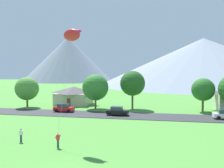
{
  "coord_description": "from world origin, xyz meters",
  "views": [
    {
      "loc": [
        7.32,
        -16.75,
        8.7
      ],
      "look_at": [
        1.65,
        12.53,
        7.03
      ],
      "focal_mm": 37.65,
      "sensor_mm": 36.0,
      "label": 1
    }
  ],
  "objects_px": {
    "tree_center": "(203,90)",
    "parked_car_black_mid_west": "(117,111)",
    "tree_left_of_center": "(27,89)",
    "parked_car_red_mid_east": "(64,108)",
    "tree_right_of_center": "(95,87)",
    "tree_near_left": "(133,83)",
    "kite_flyer_with_kite": "(71,38)",
    "watcher_person": "(21,135)",
    "house_leftmost": "(74,95)"
  },
  "relations": [
    {
      "from": "tree_left_of_center",
      "to": "tree_right_of_center",
      "type": "distance_m",
      "value": 16.66
    },
    {
      "from": "parked_car_red_mid_east",
      "to": "kite_flyer_with_kite",
      "type": "xyz_separation_m",
      "value": [
        8.75,
        -18.24,
        11.96
      ]
    },
    {
      "from": "kite_flyer_with_kite",
      "to": "watcher_person",
      "type": "relative_size",
      "value": 8.37
    },
    {
      "from": "tree_left_of_center",
      "to": "tree_center",
      "type": "relative_size",
      "value": 1.01
    },
    {
      "from": "house_leftmost",
      "to": "tree_left_of_center",
      "type": "bearing_deg",
      "value": -144.47
    },
    {
      "from": "house_leftmost",
      "to": "tree_near_left",
      "type": "xyz_separation_m",
      "value": [
        15.64,
        -4.25,
        3.44
      ]
    },
    {
      "from": "house_leftmost",
      "to": "tree_center",
      "type": "distance_m",
      "value": 31.25
    },
    {
      "from": "tree_center",
      "to": "parked_car_black_mid_west",
      "type": "bearing_deg",
      "value": -155.45
    },
    {
      "from": "parked_car_black_mid_west",
      "to": "house_leftmost",
      "type": "bearing_deg",
      "value": 136.76
    },
    {
      "from": "parked_car_black_mid_west",
      "to": "watcher_person",
      "type": "bearing_deg",
      "value": -114.63
    },
    {
      "from": "parked_car_red_mid_east",
      "to": "kite_flyer_with_kite",
      "type": "distance_m",
      "value": 23.5
    },
    {
      "from": "tree_near_left",
      "to": "parked_car_red_mid_east",
      "type": "bearing_deg",
      "value": -153.7
    },
    {
      "from": "tree_right_of_center",
      "to": "parked_car_red_mid_east",
      "type": "relative_size",
      "value": 1.87
    },
    {
      "from": "tree_center",
      "to": "parked_car_red_mid_east",
      "type": "bearing_deg",
      "value": -167.94
    },
    {
      "from": "tree_near_left",
      "to": "house_leftmost",
      "type": "bearing_deg",
      "value": 164.79
    },
    {
      "from": "tree_right_of_center",
      "to": "parked_car_black_mid_west",
      "type": "distance_m",
      "value": 10.22
    },
    {
      "from": "tree_near_left",
      "to": "tree_center",
      "type": "relative_size",
      "value": 1.22
    },
    {
      "from": "parked_car_black_mid_west",
      "to": "tree_left_of_center",
      "type": "bearing_deg",
      "value": 165.04
    },
    {
      "from": "tree_center",
      "to": "kite_flyer_with_kite",
      "type": "xyz_separation_m",
      "value": [
        -20.23,
        -24.43,
        8.11
      ]
    },
    {
      "from": "parked_car_black_mid_west",
      "to": "parked_car_red_mid_east",
      "type": "bearing_deg",
      "value": 171.94
    },
    {
      "from": "tree_left_of_center",
      "to": "parked_car_red_mid_east",
      "type": "xyz_separation_m",
      "value": [
        11.11,
        -4.45,
        -3.61
      ]
    },
    {
      "from": "parked_car_red_mid_east",
      "to": "kite_flyer_with_kite",
      "type": "relative_size",
      "value": 0.3
    },
    {
      "from": "tree_right_of_center",
      "to": "watcher_person",
      "type": "bearing_deg",
      "value": -95.44
    },
    {
      "from": "tree_right_of_center",
      "to": "parked_car_red_mid_east",
      "type": "bearing_deg",
      "value": -136.09
    },
    {
      "from": "watcher_person",
      "to": "kite_flyer_with_kite",
      "type": "bearing_deg",
      "value": 23.47
    },
    {
      "from": "tree_center",
      "to": "parked_car_red_mid_east",
      "type": "relative_size",
      "value": 1.69
    },
    {
      "from": "tree_center",
      "to": "kite_flyer_with_kite",
      "type": "bearing_deg",
      "value": -129.63
    },
    {
      "from": "house_leftmost",
      "to": "watcher_person",
      "type": "distance_m",
      "value": 32.21
    },
    {
      "from": "tree_near_left",
      "to": "parked_car_black_mid_west",
      "type": "xyz_separation_m",
      "value": [
        -2.07,
        -8.51,
        -4.99
      ]
    },
    {
      "from": "tree_left_of_center",
      "to": "parked_car_black_mid_west",
      "type": "relative_size",
      "value": 1.71
    },
    {
      "from": "kite_flyer_with_kite",
      "to": "watcher_person",
      "type": "bearing_deg",
      "value": -156.53
    },
    {
      "from": "tree_right_of_center",
      "to": "tree_center",
      "type": "bearing_deg",
      "value": 2.14
    },
    {
      "from": "tree_near_left",
      "to": "tree_left_of_center",
      "type": "distance_m",
      "value": 25.1
    },
    {
      "from": "tree_near_left",
      "to": "tree_center",
      "type": "distance_m",
      "value": 15.2
    },
    {
      "from": "tree_left_of_center",
      "to": "watcher_person",
      "type": "bearing_deg",
      "value": -60.65
    },
    {
      "from": "parked_car_red_mid_east",
      "to": "kite_flyer_with_kite",
      "type": "height_order",
      "value": "kite_flyer_with_kite"
    },
    {
      "from": "tree_center",
      "to": "parked_car_red_mid_east",
      "type": "xyz_separation_m",
      "value": [
        -28.98,
        -6.19,
        -3.84
      ]
    },
    {
      "from": "house_leftmost",
      "to": "tree_near_left",
      "type": "relative_size",
      "value": 1.03
    },
    {
      "from": "tree_left_of_center",
      "to": "house_leftmost",
      "type": "bearing_deg",
      "value": 35.53
    },
    {
      "from": "tree_near_left",
      "to": "watcher_person",
      "type": "xyz_separation_m",
      "value": [
        -10.8,
        -27.56,
        -4.98
      ]
    },
    {
      "from": "parked_car_red_mid_east",
      "to": "tree_left_of_center",
      "type": "bearing_deg",
      "value": 158.18
    },
    {
      "from": "kite_flyer_with_kite",
      "to": "watcher_person",
      "type": "xyz_separation_m",
      "value": [
        -5.71,
        -2.48,
        -11.95
      ]
    },
    {
      "from": "house_leftmost",
      "to": "tree_right_of_center",
      "type": "height_order",
      "value": "tree_right_of_center"
    },
    {
      "from": "watcher_person",
      "to": "tree_right_of_center",
      "type": "bearing_deg",
      "value": 84.56
    },
    {
      "from": "tree_right_of_center",
      "to": "parked_car_red_mid_east",
      "type": "distance_m",
      "value": 8.67
    },
    {
      "from": "tree_center",
      "to": "tree_near_left",
      "type": "bearing_deg",
      "value": 177.53
    },
    {
      "from": "house_leftmost",
      "to": "kite_flyer_with_kite",
      "type": "distance_m",
      "value": 32.86
    },
    {
      "from": "watcher_person",
      "to": "tree_left_of_center",
      "type": "bearing_deg",
      "value": 119.35
    },
    {
      "from": "kite_flyer_with_kite",
      "to": "tree_near_left",
      "type": "bearing_deg",
      "value": 78.52
    },
    {
      "from": "tree_left_of_center",
      "to": "kite_flyer_with_kite",
      "type": "bearing_deg",
      "value": -48.8
    }
  ]
}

